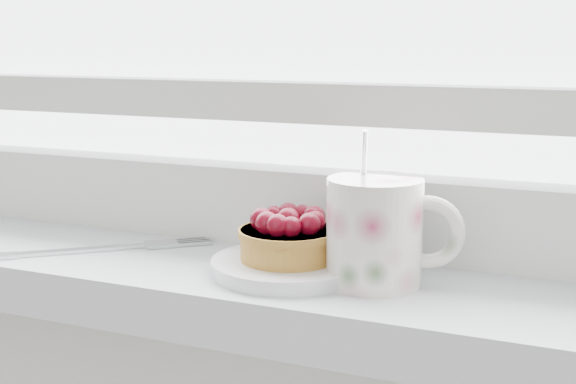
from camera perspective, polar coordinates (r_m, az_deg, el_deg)
The scene contains 4 objects.
saucer at distance 0.64m, azimuth 0.01°, elevation -5.32°, with size 0.12×0.12×0.01m, color white.
raspberry_tart at distance 0.64m, azimuth 0.00°, elevation -3.15°, with size 0.08×0.08×0.04m.
floral_mug at distance 0.61m, azimuth 6.43°, elevation -2.68°, with size 0.11×0.09×0.12m.
fork at distance 0.73m, azimuth -12.82°, elevation -3.92°, with size 0.15×0.14×0.00m.
Camera 1 is at (0.25, 1.31, 1.13)m, focal length 50.00 mm.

